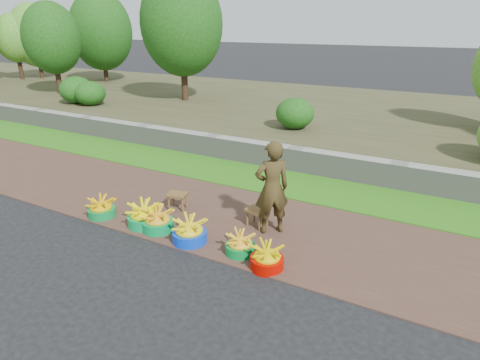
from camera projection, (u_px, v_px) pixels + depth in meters
The scene contains 15 objects.
ground_plane at pixel (194, 255), 5.91m from camera, with size 120.00×120.00×0.00m, color black.
dirt_shoulder at pixel (235, 220), 6.93m from camera, with size 80.00×2.50×0.02m, color #4B3126.
grass_verge at pixel (280, 182), 8.56m from camera, with size 80.00×1.50×0.04m, color #2F7615.
retaining_wall at pixel (295, 159), 9.16m from camera, with size 80.00×0.35×0.55m, color gray.
earth_bank at pixel (349, 118), 13.18m from camera, with size 80.00×10.00×0.50m, color #434126.
vegetation at pixel (216, 39), 13.10m from camera, with size 36.66×8.04×4.55m.
basin_a at pixel (101, 209), 7.00m from camera, with size 0.48×0.48×0.36m.
basin_b at pixel (144, 216), 6.68m from camera, with size 0.55×0.55×0.41m.
basin_c at pixel (158, 221), 6.53m from camera, with size 0.52×0.52×0.39m.
basin_d at pixel (189, 232), 6.18m from camera, with size 0.54×0.54×0.40m.
basin_e at pixel (240, 245), 5.88m from camera, with size 0.44×0.44×0.33m.
basin_f at pixel (267, 258), 5.53m from camera, with size 0.47×0.47×0.35m.
stool_left at pixel (177, 197), 7.22m from camera, with size 0.40×0.33×0.31m.
stool_right at pixel (257, 213), 6.60m from camera, with size 0.41×0.34×0.31m.
vendor_woman at pixel (272, 188), 6.26m from camera, with size 0.56×0.36×1.52m, color black.
Camera 1 is at (3.03, -4.15, 3.19)m, focal length 30.00 mm.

